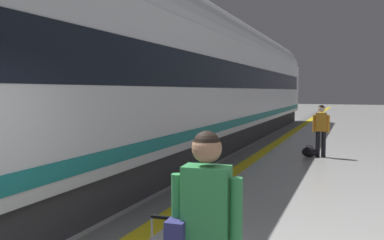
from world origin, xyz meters
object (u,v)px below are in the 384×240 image
Objects in this scene: traveller_foreground at (204,228)px; passenger_near at (321,127)px; high_speed_train at (184,75)px; duffel_bag_near at (309,152)px.

passenger_near is at bearing 89.35° from traveller_foreground.
passenger_near is (4.02, 1.18, -1.58)m from high_speed_train.
duffel_bag_near is at bearing -159.32° from passenger_near.
high_speed_train reaches higher than passenger_near.
traveller_foreground is at bearing -65.91° from high_speed_train.
passenger_near is 3.62× the size of duffel_bag_near.
traveller_foreground reaches higher than passenger_near.
traveller_foreground is 9.84m from duffel_bag_near.
high_speed_train reaches higher than traveller_foreground.
high_speed_train is at bearing 114.09° from traveller_foreground.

